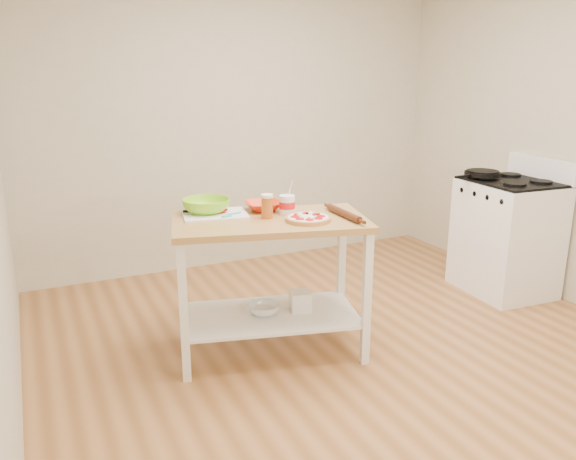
# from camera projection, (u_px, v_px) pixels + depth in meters

# --- Properties ---
(room_shell) EXTENTS (4.04, 4.54, 2.74)m
(room_shell) POSITION_uv_depth(u_px,v_px,m) (379.00, 150.00, 3.19)
(room_shell) COLOR #A8703E
(room_shell) RESTS_ON ground
(prep_island) EXTENTS (1.32, 0.93, 0.90)m
(prep_island) POSITION_uv_depth(u_px,v_px,m) (270.00, 257.00, 3.55)
(prep_island) COLOR #B08548
(prep_island) RESTS_ON ground
(gas_stove) EXTENTS (0.65, 0.75, 1.11)m
(gas_stove) POSITION_uv_depth(u_px,v_px,m) (506.00, 236.00, 4.62)
(gas_stove) COLOR white
(gas_stove) RESTS_ON ground
(skillet) EXTENTS (0.46, 0.29, 0.03)m
(skillet) POSITION_uv_depth(u_px,v_px,m) (482.00, 174.00, 4.59)
(skillet) COLOR black
(skillet) RESTS_ON gas_stove
(pizza) EXTENTS (0.28, 0.28, 0.04)m
(pizza) POSITION_uv_depth(u_px,v_px,m) (308.00, 218.00, 3.42)
(pizza) COLOR tan
(pizza) RESTS_ON prep_island
(cutting_board) EXTENTS (0.45, 0.37, 0.04)m
(cutting_board) POSITION_uv_depth(u_px,v_px,m) (214.00, 214.00, 3.56)
(cutting_board) COLOR white
(cutting_board) RESTS_ON prep_island
(spatula) EXTENTS (0.15, 0.08, 0.01)m
(spatula) POSITION_uv_depth(u_px,v_px,m) (230.00, 215.00, 3.51)
(spatula) COLOR #37ADAB
(spatula) RESTS_ON cutting_board
(knife) EXTENTS (0.27, 0.07, 0.01)m
(knife) POSITION_uv_depth(u_px,v_px,m) (198.00, 211.00, 3.61)
(knife) COLOR silver
(knife) RESTS_ON cutting_board
(orange_bowl) EXTENTS (0.27, 0.27, 0.06)m
(orange_bowl) POSITION_uv_depth(u_px,v_px,m) (263.00, 206.00, 3.68)
(orange_bowl) COLOR red
(orange_bowl) RESTS_ON prep_island
(green_bowl) EXTENTS (0.36, 0.36, 0.10)m
(green_bowl) POSITION_uv_depth(u_px,v_px,m) (206.00, 206.00, 3.60)
(green_bowl) COLOR #85D422
(green_bowl) RESTS_ON prep_island
(beer_pint) EXTENTS (0.08, 0.08, 0.15)m
(beer_pint) POSITION_uv_depth(u_px,v_px,m) (267.00, 206.00, 3.48)
(beer_pint) COLOR #B1551B
(beer_pint) RESTS_ON prep_island
(yogurt_tub) EXTENTS (0.10, 0.10, 0.22)m
(yogurt_tub) POSITION_uv_depth(u_px,v_px,m) (287.00, 205.00, 3.58)
(yogurt_tub) COLOR white
(yogurt_tub) RESTS_ON prep_island
(rolling_pin) EXTENTS (0.06, 0.38, 0.04)m
(rolling_pin) POSITION_uv_depth(u_px,v_px,m) (344.00, 214.00, 3.51)
(rolling_pin) COLOR #502412
(rolling_pin) RESTS_ON prep_island
(shelf_glass_bowl) EXTENTS (0.27, 0.27, 0.07)m
(shelf_glass_bowl) POSITION_uv_depth(u_px,v_px,m) (264.00, 309.00, 3.65)
(shelf_glass_bowl) COLOR silver
(shelf_glass_bowl) RESTS_ON prep_island
(shelf_bin) EXTENTS (0.16, 0.16, 0.13)m
(shelf_bin) POSITION_uv_depth(u_px,v_px,m) (300.00, 301.00, 3.69)
(shelf_bin) COLOR white
(shelf_bin) RESTS_ON prep_island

